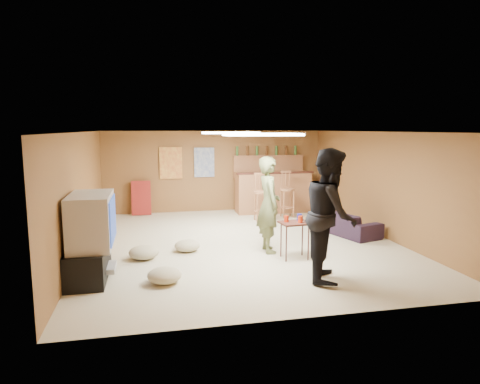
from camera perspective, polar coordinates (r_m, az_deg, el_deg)
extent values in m
plane|color=#C3B795|center=(8.60, 0.28, -6.79)|extent=(7.00, 7.00, 0.00)
cube|color=silver|center=(8.30, 0.29, 8.02)|extent=(6.00, 7.00, 0.02)
cube|color=brown|center=(11.80, -3.35, 2.79)|extent=(6.00, 0.02, 2.20)
cube|color=brown|center=(5.07, 8.80, -4.92)|extent=(6.00, 0.02, 2.20)
cube|color=brown|center=(8.28, -20.44, -0.16)|extent=(0.02, 7.00, 2.20)
cube|color=brown|center=(9.48, 18.29, 0.98)|extent=(0.02, 7.00, 2.20)
cube|color=black|center=(6.97, -19.54, -8.84)|extent=(0.55, 1.30, 0.50)
cube|color=#B2B2B7|center=(6.98, -17.68, -9.60)|extent=(0.35, 0.50, 0.08)
cube|color=#B2B2B7|center=(6.80, -19.23, -3.59)|extent=(0.60, 1.10, 0.80)
cube|color=navy|center=(6.77, -16.62, -3.53)|extent=(0.02, 0.95, 0.65)
cube|color=#975D37|center=(11.66, 4.39, -0.01)|extent=(2.00, 0.60, 1.10)
cube|color=#391912|center=(11.35, 4.78, 2.55)|extent=(2.10, 0.12, 0.05)
cube|color=#975D37|center=(11.99, 3.83, 4.80)|extent=(2.00, 0.18, 0.05)
cube|color=#975D37|center=(12.03, 3.79, 3.38)|extent=(2.00, 0.14, 0.60)
cube|color=#BF3F26|center=(11.62, -9.21, 3.85)|extent=(0.60, 0.03, 0.85)
cube|color=#334C99|center=(11.70, -4.79, 3.96)|extent=(0.55, 0.03, 0.80)
cube|color=maroon|center=(11.55, -13.03, -0.78)|extent=(0.50, 0.26, 0.91)
cube|color=white|center=(6.84, 3.00, 7.66)|extent=(1.20, 0.60, 0.04)
cube|color=white|center=(9.48, -1.28, 7.89)|extent=(1.20, 0.60, 0.04)
imported|color=#5A6138|center=(7.85, 3.84, -1.68)|extent=(0.43, 0.65, 1.77)
imported|color=black|center=(6.53, 11.96, -2.96)|extent=(1.05, 1.17, 1.99)
imported|color=black|center=(9.61, 13.66, -3.89)|extent=(1.12, 1.82, 0.50)
cube|color=#391912|center=(7.59, 7.28, -6.41)|extent=(0.54, 0.45, 0.65)
cylinder|color=red|center=(7.50, 6.20, -3.57)|extent=(0.10, 0.10, 0.11)
cylinder|color=red|center=(7.47, 8.05, -3.63)|extent=(0.10, 0.10, 0.12)
cylinder|color=navy|center=(7.62, 7.93, -3.36)|extent=(0.11, 0.11, 0.12)
ellipsoid|color=tan|center=(7.74, -12.73, -7.85)|extent=(0.59, 0.59, 0.23)
ellipsoid|color=tan|center=(8.08, -7.06, -7.10)|extent=(0.58, 0.58, 0.21)
ellipsoid|color=tan|center=(6.54, -10.06, -10.89)|extent=(0.52, 0.52, 0.23)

